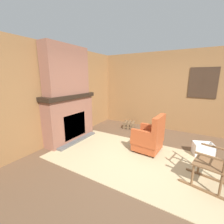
{
  "coord_description": "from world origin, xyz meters",
  "views": [
    {
      "loc": [
        0.97,
        -2.99,
        1.83
      ],
      "look_at": [
        -1.04,
        0.43,
        0.9
      ],
      "focal_mm": 24.0,
      "sensor_mm": 36.0,
      "label": 1
    }
  ],
  "objects_px": {
    "rocking_chair": "(213,165)",
    "storage_case": "(77,91)",
    "laundry_basket": "(203,149)",
    "oil_lamp_vase": "(51,93)",
    "armchair": "(149,138)",
    "decorative_plate_on_mantel": "(67,89)",
    "firewood_stack": "(129,125)"
  },
  "relations": [
    {
      "from": "decorative_plate_on_mantel",
      "to": "storage_case",
      "type": "bearing_deg",
      "value": 86.81
    },
    {
      "from": "firewood_stack",
      "to": "storage_case",
      "type": "distance_m",
      "value": 2.24
    },
    {
      "from": "firewood_stack",
      "to": "storage_case",
      "type": "xyz_separation_m",
      "value": [
        -1.09,
        -1.46,
        1.29
      ]
    },
    {
      "from": "firewood_stack",
      "to": "laundry_basket",
      "type": "bearing_deg",
      "value": -22.16
    },
    {
      "from": "oil_lamp_vase",
      "to": "armchair",
      "type": "bearing_deg",
      "value": 23.54
    },
    {
      "from": "laundry_basket",
      "to": "storage_case",
      "type": "distance_m",
      "value": 3.69
    },
    {
      "from": "rocking_chair",
      "to": "decorative_plate_on_mantel",
      "type": "height_order",
      "value": "decorative_plate_on_mantel"
    },
    {
      "from": "firewood_stack",
      "to": "oil_lamp_vase",
      "type": "height_order",
      "value": "oil_lamp_vase"
    },
    {
      "from": "armchair",
      "to": "storage_case",
      "type": "distance_m",
      "value": 2.5
    },
    {
      "from": "rocking_chair",
      "to": "firewood_stack",
      "type": "relative_size",
      "value": 2.6
    },
    {
      "from": "rocking_chair",
      "to": "oil_lamp_vase",
      "type": "height_order",
      "value": "oil_lamp_vase"
    },
    {
      "from": "firewood_stack",
      "to": "laundry_basket",
      "type": "distance_m",
      "value": 2.53
    },
    {
      "from": "armchair",
      "to": "oil_lamp_vase",
      "type": "height_order",
      "value": "oil_lamp_vase"
    },
    {
      "from": "armchair",
      "to": "oil_lamp_vase",
      "type": "distance_m",
      "value": 2.7
    },
    {
      "from": "firewood_stack",
      "to": "laundry_basket",
      "type": "xyz_separation_m",
      "value": [
        2.34,
        -0.95,
        0.04
      ]
    },
    {
      "from": "armchair",
      "to": "firewood_stack",
      "type": "distance_m",
      "value": 1.85
    },
    {
      "from": "laundry_basket",
      "to": "oil_lamp_vase",
      "type": "xyz_separation_m",
      "value": [
        -3.44,
        -1.44,
        1.28
      ]
    },
    {
      "from": "storage_case",
      "to": "rocking_chair",
      "type": "bearing_deg",
      "value": -10.07
    },
    {
      "from": "armchair",
      "to": "oil_lamp_vase",
      "type": "relative_size",
      "value": 4.31
    },
    {
      "from": "rocking_chair",
      "to": "storage_case",
      "type": "bearing_deg",
      "value": 1.24
    },
    {
      "from": "firewood_stack",
      "to": "decorative_plate_on_mantel",
      "type": "distance_m",
      "value": 2.54
    },
    {
      "from": "armchair",
      "to": "laundry_basket",
      "type": "distance_m",
      "value": 1.27
    },
    {
      "from": "oil_lamp_vase",
      "to": "storage_case",
      "type": "xyz_separation_m",
      "value": [
        0.0,
        0.94,
        -0.02
      ]
    },
    {
      "from": "storage_case",
      "to": "laundry_basket",
      "type": "bearing_deg",
      "value": 8.35
    },
    {
      "from": "firewood_stack",
      "to": "decorative_plate_on_mantel",
      "type": "height_order",
      "value": "decorative_plate_on_mantel"
    },
    {
      "from": "armchair",
      "to": "rocking_chair",
      "type": "bearing_deg",
      "value": 156.27
    },
    {
      "from": "decorative_plate_on_mantel",
      "to": "rocking_chair",
      "type": "bearing_deg",
      "value": -4.31
    },
    {
      "from": "firewood_stack",
      "to": "laundry_basket",
      "type": "relative_size",
      "value": 0.93
    },
    {
      "from": "laundry_basket",
      "to": "rocking_chair",
      "type": "bearing_deg",
      "value": -84.54
    },
    {
      "from": "firewood_stack",
      "to": "decorative_plate_on_mantel",
      "type": "bearing_deg",
      "value": -121.47
    },
    {
      "from": "armchair",
      "to": "rocking_chair",
      "type": "relative_size",
      "value": 0.79
    },
    {
      "from": "storage_case",
      "to": "armchair",
      "type": "bearing_deg",
      "value": 1.29
    }
  ]
}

